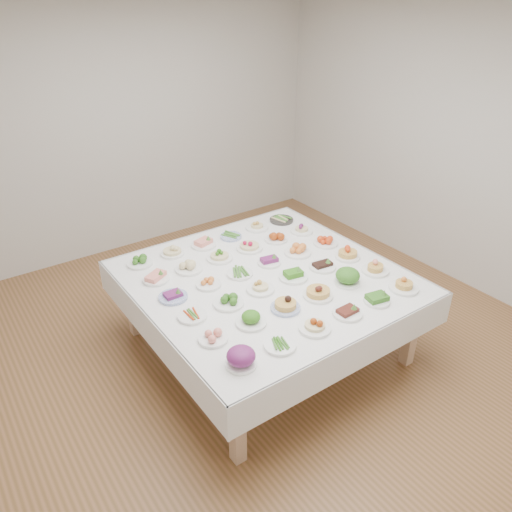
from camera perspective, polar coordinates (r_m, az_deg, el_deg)
room_envelope at (r=3.86m, az=-0.49°, el=12.27°), size 5.02×5.02×2.81m
display_table at (r=4.25m, az=1.17°, el=-3.13°), size 2.14×2.14×0.75m
dish_0 at (r=3.27m, az=-1.72°, el=-11.46°), size 0.21×0.21×0.14m
dish_1 at (r=3.45m, az=2.75°, el=-10.10°), size 0.22×0.22×0.05m
dish_2 at (r=3.60m, az=6.76°, el=-7.58°), size 0.23×0.23×0.13m
dish_3 at (r=3.79m, az=10.43°, el=-6.06°), size 0.22×0.22×0.10m
dish_4 at (r=3.98m, az=13.67°, el=-4.63°), size 0.20×0.20×0.10m
dish_5 at (r=4.19m, az=16.59°, el=-3.00°), size 0.24×0.24×0.13m
dish_6 at (r=3.50m, az=-4.95°, el=-8.99°), size 0.21×0.21×0.09m
dish_7 at (r=3.63m, az=-0.58°, el=-7.10°), size 0.23×0.23×0.12m
dish_8 at (r=3.78m, az=3.40°, el=-5.36°), size 0.23×0.23×0.13m
dish_9 at (r=3.95m, az=7.13°, el=-3.79°), size 0.24×0.24×0.14m
dish_10 at (r=4.15m, az=10.43°, el=-2.33°), size 0.21×0.21×0.14m
dish_11 at (r=4.37m, az=13.51°, el=-1.08°), size 0.23×0.23×0.13m
dish_12 at (r=3.75m, az=-7.29°, el=-6.73°), size 0.22×0.22×0.05m
dish_13 at (r=3.84m, az=-3.18°, el=-4.96°), size 0.24×0.24×0.11m
dish_14 at (r=4.00m, az=0.51°, el=-3.40°), size 0.22×0.22×0.11m
dish_15 at (r=4.18m, az=4.28°, el=-2.01°), size 0.24×0.24×0.11m
dish_16 at (r=4.35m, az=7.62°, el=-0.83°), size 0.23×0.23×0.11m
dish_17 at (r=4.54m, az=10.46°, el=0.50°), size 0.23×0.22×0.13m
dish_18 at (r=3.97m, az=-9.48°, el=-4.32°), size 0.23×0.23×0.10m
dish_19 at (r=4.09m, az=-5.47°, el=-3.03°), size 0.21×0.21×0.08m
dish_20 at (r=4.23m, az=-1.87°, el=-1.89°), size 0.22×0.22×0.05m
dish_21 at (r=4.39m, az=1.52°, el=-0.50°), size 0.20×0.20×0.09m
dish_22 at (r=4.56m, az=4.78°, el=0.82°), size 0.24×0.24×0.11m
dish_23 at (r=4.76m, az=7.95°, el=1.72°), size 0.23×0.23×0.09m
dish_24 at (r=4.22m, az=-11.39°, el=-2.28°), size 0.22×0.22×0.10m
dish_25 at (r=4.32m, az=-7.71°, el=-1.02°), size 0.24×0.24×0.11m
dish_26 at (r=4.46m, az=-4.20°, el=0.22°), size 0.23×0.23×0.12m
dish_27 at (r=4.61m, az=-0.77°, el=1.49°), size 0.24×0.24×0.14m
dish_28 at (r=4.78m, az=2.32°, el=2.24°), size 0.22×0.22×0.10m
dish_29 at (r=4.96m, az=5.25°, el=3.23°), size 0.22×0.22×0.11m
dish_30 at (r=4.49m, az=-13.16°, el=-0.54°), size 0.22×0.22×0.09m
dish_31 at (r=4.59m, az=-9.57°, el=0.74°), size 0.21×0.21×0.12m
dish_32 at (r=4.70m, az=-6.03°, el=1.65°), size 0.23×0.23×0.11m
dish_33 at (r=4.85m, az=-2.90°, el=2.32°), size 0.21×0.21×0.05m
dish_34 at (r=5.01m, az=0.11°, el=3.65°), size 0.22×0.22×0.11m
dish_35 at (r=5.20m, az=2.93°, el=4.26°), size 0.24×0.24×0.06m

